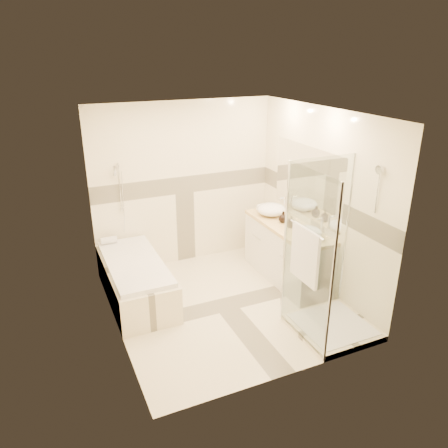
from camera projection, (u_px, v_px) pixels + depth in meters
name	position (u px, v px, depth m)	size (l,w,h in m)	color
room	(229.00, 215.00, 5.37)	(2.82, 3.02, 2.52)	#F5E8C2
bathtub	(135.00, 278.00, 5.86)	(0.75, 1.70, 0.56)	#FAEDC8
vanity	(287.00, 252.00, 6.33)	(0.58, 1.62, 0.85)	white
shower_enclosure	(323.00, 293.00, 5.12)	(0.96, 0.93, 2.04)	#FAEDC8
vessel_sink_near	(271.00, 209.00, 6.52)	(0.43, 0.43, 0.17)	white
vessel_sink_far	(307.00, 232.00, 5.73)	(0.38, 0.38, 0.15)	white
faucet_near	(284.00, 204.00, 6.58)	(0.10, 0.03, 0.25)	silver
faucet_far	(321.00, 225.00, 5.78)	(0.10, 0.03, 0.25)	silver
amenity_bottle_a	(291.00, 222.00, 6.06)	(0.07, 0.08, 0.16)	black
amenity_bottle_b	(283.00, 217.00, 6.24)	(0.13, 0.13, 0.16)	black
folded_towels	(265.00, 209.00, 6.69)	(0.15, 0.25, 0.08)	white
rolled_towel	(109.00, 240.00, 6.26)	(0.10, 0.10, 0.23)	white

